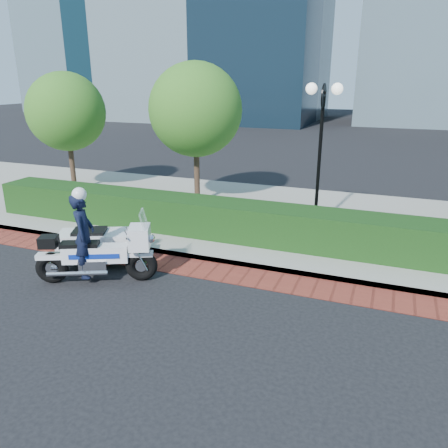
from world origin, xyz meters
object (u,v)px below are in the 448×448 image
(tree_b, at_px, (196,110))
(police_motorcycle, at_px, (94,244))
(lamppost, at_px, (321,134))
(tree_a, at_px, (66,112))

(tree_b, distance_m, police_motorcycle, 6.71)
(lamppost, relative_size, police_motorcycle, 1.47)
(tree_b, bearing_deg, lamppost, -16.11)
(lamppost, bearing_deg, police_motorcycle, -131.88)
(lamppost, height_order, tree_a, tree_a)
(lamppost, distance_m, tree_b, 4.71)
(lamppost, distance_m, tree_a, 10.09)
(lamppost, relative_size, tree_b, 0.86)
(lamppost, bearing_deg, tree_b, 163.89)
(tree_a, height_order, tree_b, tree_b)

